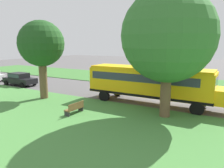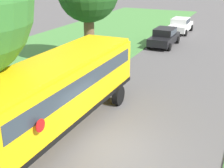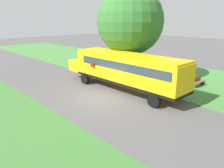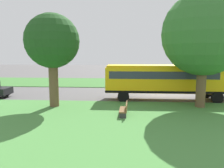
# 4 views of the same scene
# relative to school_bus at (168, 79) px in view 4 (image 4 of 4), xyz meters

# --- Properties ---
(ground_plane) EXTENTS (120.00, 120.00, 0.00)m
(ground_plane) POSITION_rel_school_bus_xyz_m (2.77, -0.02, -1.92)
(ground_plane) COLOR #565454
(grass_verge) EXTENTS (12.00, 80.00, 0.08)m
(grass_verge) POSITION_rel_school_bus_xyz_m (-7.23, -0.02, -1.88)
(grass_verge) COLOR #47843D
(grass_verge) RESTS_ON ground
(grass_far_side) EXTENTS (10.00, 80.00, 0.07)m
(grass_far_side) POSITION_rel_school_bus_xyz_m (11.77, -0.02, -1.89)
(grass_far_side) COLOR #3D7533
(grass_far_side) RESTS_ON ground
(school_bus) EXTENTS (2.85, 12.42, 3.16)m
(school_bus) POSITION_rel_school_bus_xyz_m (0.00, 0.00, 0.00)
(school_bus) COLOR yellow
(school_bus) RESTS_ON ground
(oak_tree_beside_bus) EXTENTS (6.27, 6.27, 8.78)m
(oak_tree_beside_bus) POSITION_rel_school_bus_xyz_m (-2.71, -2.11, 3.73)
(oak_tree_beside_bus) COLOR brown
(oak_tree_beside_bus) RESTS_ON ground
(oak_tree_roadside_mid) EXTENTS (4.14, 4.14, 7.21)m
(oak_tree_roadside_mid) POSITION_rel_school_bus_xyz_m (-3.24, 9.32, 3.15)
(oak_tree_roadside_mid) COLOR brown
(oak_tree_roadside_mid) RESTS_ON ground
(park_bench) EXTENTS (1.62, 0.56, 0.92)m
(park_bench) POSITION_rel_school_bus_xyz_m (-5.52, 3.84, -1.45)
(park_bench) COLOR brown
(park_bench) RESTS_ON ground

